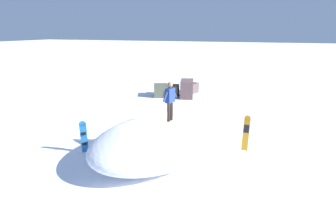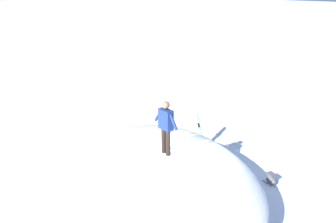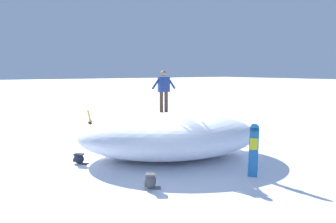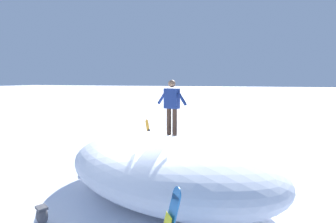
{
  "view_description": "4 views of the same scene",
  "coord_description": "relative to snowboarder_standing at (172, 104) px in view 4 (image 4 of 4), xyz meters",
  "views": [
    {
      "loc": [
        -4.25,
        10.23,
        5.34
      ],
      "look_at": [
        -0.86,
        0.76,
        2.18
      ],
      "focal_mm": 27.61,
      "sensor_mm": 36.0,
      "label": 1
    },
    {
      "loc": [
        -7.7,
        -4.69,
        6.46
      ],
      "look_at": [
        -0.05,
        1.04,
        2.66
      ],
      "focal_mm": 35.07,
      "sensor_mm": 36.0,
      "label": 2
    },
    {
      "loc": [
        9.03,
        -5.9,
        3.32
      ],
      "look_at": [
        0.07,
        0.09,
        1.86
      ],
      "focal_mm": 32.01,
      "sensor_mm": 36.0,
      "label": 3
    },
    {
      "loc": [
        6.67,
        2.73,
        3.37
      ],
      "look_at": [
        -0.1,
        0.63,
        2.5
      ],
      "focal_mm": 28.33,
      "sensor_mm": 36.0,
      "label": 4
    }
  ],
  "objects": [
    {
      "name": "ground",
      "position": [
        0.86,
        -0.51,
        -2.64
      ],
      "size": [
        240.0,
        240.0,
        0.0
      ],
      "primitive_type": "plane",
      "color": "white"
    },
    {
      "name": "snow_mound",
      "position": [
        0.34,
        -0.0,
        -1.79
      ],
      "size": [
        7.02,
        8.19,
        1.7
      ],
      "primitive_type": "ellipsoid",
      "rotation": [
        0.0,
        0.0,
        1.14
      ],
      "color": "white",
      "rests_on": "ground"
    },
    {
      "name": "backpack_near",
      "position": [
        2.84,
        -2.31,
        -2.41
      ],
      "size": [
        0.41,
        0.52,
        0.45
      ],
      "color": "#4C4C51",
      "rests_on": "ground"
    },
    {
      "name": "backpack_far",
      "position": [
        -0.59,
        -3.28,
        -2.45
      ],
      "size": [
        0.56,
        0.51,
        0.38
      ],
      "color": "#1E2333",
      "rests_on": "ground"
    },
    {
      "name": "snowboard_secondary_upright",
      "position": [
        -3.05,
        -1.93,
        -1.8
      ],
      "size": [
        0.29,
        0.31,
        1.64
      ],
      "color": "orange",
      "rests_on": "ground"
    },
    {
      "name": "snowboarder_standing",
      "position": [
        0.0,
        0.0,
        0.0
      ],
      "size": [
        0.32,
        1.0,
        1.65
      ],
      "color": "black",
      "rests_on": "snow_mound"
    }
  ]
}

